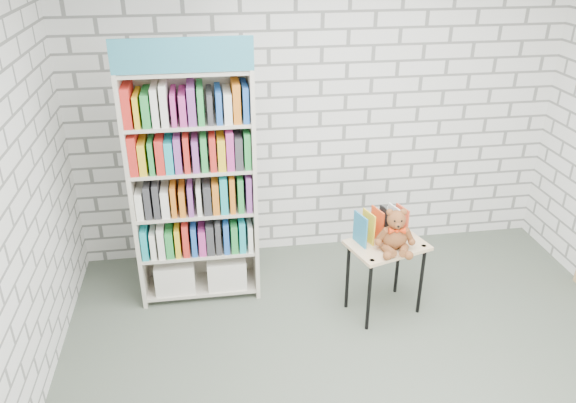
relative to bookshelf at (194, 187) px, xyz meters
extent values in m
plane|color=#4D574A|center=(1.16, -1.36, -1.02)|extent=(4.50, 4.50, 0.00)
cube|color=silver|center=(1.16, 0.64, 0.38)|extent=(4.50, 0.02, 2.80)
cube|color=beige|center=(-0.48, -0.01, -0.02)|extent=(0.03, 0.39, 1.99)
cube|color=beige|center=(0.48, -0.01, -0.02)|extent=(0.03, 0.39, 1.99)
cube|color=beige|center=(0.00, 0.18, -0.02)|extent=(1.00, 0.02, 1.99)
cube|color=teal|center=(0.00, -0.19, 1.10)|extent=(1.00, 0.02, 0.24)
cube|color=beige|center=(0.00, -0.01, -0.95)|extent=(0.93, 0.37, 0.03)
cube|color=beige|center=(0.00, -0.01, -0.58)|extent=(0.93, 0.37, 0.03)
cube|color=beige|center=(0.00, -0.01, -0.20)|extent=(0.93, 0.37, 0.03)
cube|color=beige|center=(0.00, -0.01, 0.18)|extent=(0.93, 0.37, 0.03)
cube|color=beige|center=(0.00, -0.01, 0.55)|extent=(0.93, 0.37, 0.03)
cube|color=beige|center=(0.00, -0.01, 0.95)|extent=(0.93, 0.37, 0.03)
cube|color=silver|center=(-0.22, -0.01, -0.81)|extent=(0.33, 0.33, 0.27)
cube|color=silver|center=(0.22, -0.01, -0.81)|extent=(0.33, 0.33, 0.27)
cube|color=white|center=(0.00, -0.02, -0.43)|extent=(0.93, 0.33, 0.27)
cube|color=purple|center=(0.00, -0.02, -0.05)|extent=(0.93, 0.33, 0.27)
cube|color=#333338|center=(0.00, -0.02, 0.32)|extent=(0.93, 0.33, 0.27)
cube|color=red|center=(0.00, -0.02, 0.70)|extent=(0.93, 0.33, 0.27)
cube|color=#D7AC81|center=(1.50, -0.50, -0.39)|extent=(0.69, 0.57, 0.03)
cylinder|color=black|center=(1.30, -0.73, -0.71)|extent=(0.03, 0.03, 0.62)
cylinder|color=black|center=(1.21, -0.42, -0.71)|extent=(0.03, 0.03, 0.62)
cylinder|color=black|center=(1.79, -0.58, -0.71)|extent=(0.03, 0.03, 0.62)
cylinder|color=black|center=(1.69, -0.27, -0.71)|extent=(0.03, 0.03, 0.62)
cylinder|color=black|center=(1.31, -0.72, -0.38)|extent=(0.04, 0.04, 0.01)
cylinder|color=black|center=(1.78, -0.57, -0.38)|extent=(0.04, 0.04, 0.01)
cube|color=teal|center=(1.28, -0.47, -0.25)|extent=(0.07, 0.18, 0.25)
cube|color=yellow|center=(1.35, -0.45, -0.25)|extent=(0.07, 0.18, 0.25)
cube|color=#E04418|center=(1.43, -0.42, -0.25)|extent=(0.07, 0.18, 0.25)
cube|color=black|center=(1.51, -0.40, -0.25)|extent=(0.07, 0.18, 0.25)
cube|color=white|center=(1.58, -0.37, -0.25)|extent=(0.07, 0.18, 0.25)
cube|color=#CC4124|center=(1.66, -0.35, -0.25)|extent=(0.07, 0.18, 0.25)
ellipsoid|color=brown|center=(1.53, -0.57, -0.27)|extent=(0.20, 0.17, 0.20)
sphere|color=brown|center=(1.53, -0.57, -0.12)|extent=(0.14, 0.14, 0.14)
sphere|color=brown|center=(1.47, -0.55, -0.06)|extent=(0.05, 0.05, 0.05)
sphere|color=brown|center=(1.58, -0.57, -0.06)|extent=(0.05, 0.05, 0.05)
sphere|color=brown|center=(1.52, -0.63, -0.14)|extent=(0.06, 0.06, 0.06)
sphere|color=black|center=(1.49, -0.63, -0.10)|extent=(0.02, 0.02, 0.02)
sphere|color=black|center=(1.54, -0.64, -0.10)|extent=(0.02, 0.02, 0.02)
sphere|color=black|center=(1.52, -0.66, -0.13)|extent=(0.02, 0.02, 0.02)
cylinder|color=brown|center=(1.42, -0.58, -0.24)|extent=(0.10, 0.09, 0.14)
cylinder|color=brown|center=(1.62, -0.60, -0.24)|extent=(0.10, 0.08, 0.14)
sphere|color=brown|center=(1.39, -0.59, -0.30)|extent=(0.06, 0.06, 0.06)
sphere|color=brown|center=(1.65, -0.62, -0.30)|extent=(0.06, 0.06, 0.06)
cylinder|color=brown|center=(1.46, -0.66, -0.34)|extent=(0.09, 0.16, 0.08)
cylinder|color=brown|center=(1.57, -0.68, -0.34)|extent=(0.12, 0.16, 0.08)
sphere|color=brown|center=(1.42, -0.73, -0.34)|extent=(0.07, 0.07, 0.07)
sphere|color=brown|center=(1.59, -0.75, -0.34)|extent=(0.07, 0.07, 0.07)
cone|color=red|center=(1.49, -0.63, -0.19)|extent=(0.06, 0.06, 0.05)
cone|color=red|center=(1.55, -0.63, -0.19)|extent=(0.06, 0.06, 0.05)
sphere|color=red|center=(1.52, -0.63, -0.19)|extent=(0.03, 0.03, 0.03)
camera|label=1|loc=(0.14, -4.19, 1.92)|focal=35.00mm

